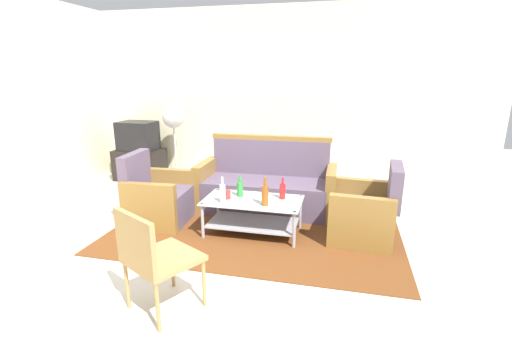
{
  "coord_description": "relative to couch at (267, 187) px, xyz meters",
  "views": [
    {
      "loc": [
        0.98,
        -3.0,
        1.78
      ],
      "look_at": [
        0.06,
        0.82,
        0.65
      ],
      "focal_mm": 25.86,
      "sensor_mm": 36.0,
      "label": 1
    }
  ],
  "objects": [
    {
      "name": "couch",
      "position": [
        0.0,
        0.0,
        0.0
      ],
      "size": [
        1.81,
        0.76,
        0.96
      ],
      "rotation": [
        0.0,
        0.0,
        3.15
      ],
      "color": "#5B4C60",
      "rests_on": "rug"
    },
    {
      "name": "wicker_chair",
      "position": [
        -0.36,
        -2.38,
        0.18
      ],
      "size": [
        0.65,
        0.65,
        0.84
      ],
      "rotation": [
        0.0,
        0.0,
        -0.5
      ],
      "color": "#AD844C",
      "rests_on": "ground"
    },
    {
      "name": "cup",
      "position": [
        -0.28,
        -0.83,
        0.14
      ],
      "size": [
        0.08,
        0.08,
        0.1
      ],
      "primitive_type": "cylinder",
      "color": "red",
      "rests_on": "coffee_table"
    },
    {
      "name": "bottle_brown",
      "position": [
        0.18,
        -0.94,
        0.21
      ],
      "size": [
        0.08,
        0.08,
        0.31
      ],
      "color": "brown",
      "rests_on": "coffee_table"
    },
    {
      "name": "pedestal_fan",
      "position": [
        -1.79,
        1.0,
        0.7
      ],
      "size": [
        0.36,
        0.36,
        1.27
      ],
      "color": "#2D2D33",
      "rests_on": "ground"
    },
    {
      "name": "coffee_table",
      "position": [
        0.01,
        -0.8,
        -0.04
      ],
      "size": [
        1.1,
        0.6,
        0.4
      ],
      "color": "silver",
      "rests_on": "rug"
    },
    {
      "name": "armchair_right",
      "position": [
        1.25,
        -0.63,
        -0.03
      ],
      "size": [
        0.75,
        0.81,
        0.85
      ],
      "rotation": [
        0.0,
        0.0,
        1.49
      ],
      "color": "#5B4C60",
      "rests_on": "rug"
    },
    {
      "name": "wall_back",
      "position": [
        -0.02,
        1.46,
        1.08
      ],
      "size": [
        6.52,
        0.12,
        2.8
      ],
      "color": "beige",
      "rests_on": "ground"
    },
    {
      "name": "bottle_green",
      "position": [
        -0.17,
        -0.71,
        0.19
      ],
      "size": [
        0.07,
        0.07,
        0.25
      ],
      "color": "#2D8C38",
      "rests_on": "coffee_table"
    },
    {
      "name": "ground_plane",
      "position": [
        -0.02,
        -1.6,
        -0.32
      ],
      "size": [
        14.0,
        14.0,
        0.0
      ],
      "primitive_type": "plane",
      "color": "beige"
    },
    {
      "name": "tv_stand",
      "position": [
        -2.44,
        0.95,
        -0.06
      ],
      "size": [
        0.8,
        0.5,
        0.52
      ],
      "primitive_type": "cube",
      "color": "black",
      "rests_on": "ground"
    },
    {
      "name": "bottle_red",
      "position": [
        0.32,
        -0.68,
        0.19
      ],
      "size": [
        0.07,
        0.07,
        0.24
      ],
      "color": "red",
      "rests_on": "coffee_table"
    },
    {
      "name": "armchair_left",
      "position": [
        -1.21,
        -0.72,
        -0.03
      ],
      "size": [
        0.74,
        0.8,
        0.85
      ],
      "rotation": [
        0.0,
        0.0,
        -1.51
      ],
      "color": "#5B4C60",
      "rests_on": "rug"
    },
    {
      "name": "television",
      "position": [
        -2.44,
        0.95,
        0.44
      ],
      "size": [
        0.62,
        0.48,
        0.48
      ],
      "rotation": [
        0.0,
        0.0,
        3.08
      ],
      "color": "black",
      "rests_on": "tv_stand"
    },
    {
      "name": "bottle_clear",
      "position": [
        -0.29,
        -0.97,
        0.21
      ],
      "size": [
        0.07,
        0.07,
        0.3
      ],
      "color": "silver",
      "rests_on": "coffee_table"
    },
    {
      "name": "rug",
      "position": [
        0.02,
        -0.68,
        -0.31
      ],
      "size": [
        3.29,
        2.15,
        0.01
      ],
      "primitive_type": "cube",
      "color": "brown",
      "rests_on": "ground"
    }
  ]
}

